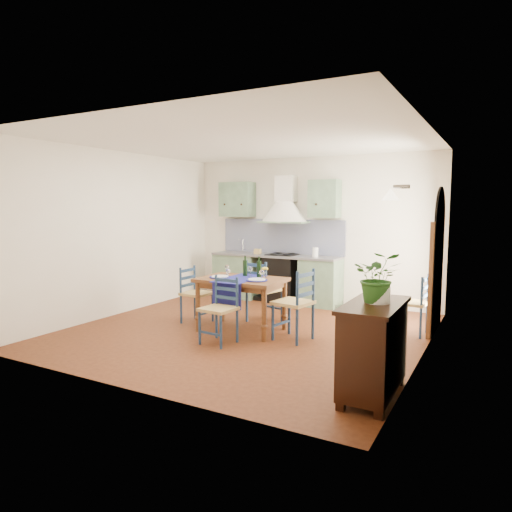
{
  "coord_description": "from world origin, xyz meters",
  "views": [
    {
      "loc": [
        3.33,
        -5.81,
        1.86
      ],
      "look_at": [
        -0.01,
        0.3,
        1.1
      ],
      "focal_mm": 32.0,
      "sensor_mm": 36.0,
      "label": 1
    }
  ],
  "objects_px": {
    "sideboard": "(373,346)",
    "potted_plant": "(378,277)",
    "chair_near": "(220,309)",
    "dining_table": "(241,284)"
  },
  "relations": [
    {
      "from": "chair_near",
      "to": "dining_table",
      "type": "bearing_deg",
      "value": 94.68
    },
    {
      "from": "chair_near",
      "to": "sideboard",
      "type": "bearing_deg",
      "value": -18.67
    },
    {
      "from": "dining_table",
      "to": "sideboard",
      "type": "relative_size",
      "value": 1.2
    },
    {
      "from": "chair_near",
      "to": "potted_plant",
      "type": "bearing_deg",
      "value": -17.79
    },
    {
      "from": "dining_table",
      "to": "sideboard",
      "type": "xyz_separation_m",
      "value": [
        2.33,
        -1.45,
        -0.19
      ]
    },
    {
      "from": "sideboard",
      "to": "potted_plant",
      "type": "distance_m",
      "value": 0.68
    },
    {
      "from": "potted_plant",
      "to": "chair_near",
      "type": "bearing_deg",
      "value": 162.21
    },
    {
      "from": "dining_table",
      "to": "sideboard",
      "type": "bearing_deg",
      "value": -31.78
    },
    {
      "from": "dining_table",
      "to": "potted_plant",
      "type": "height_order",
      "value": "potted_plant"
    },
    {
      "from": "sideboard",
      "to": "potted_plant",
      "type": "bearing_deg",
      "value": 52.82
    }
  ]
}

